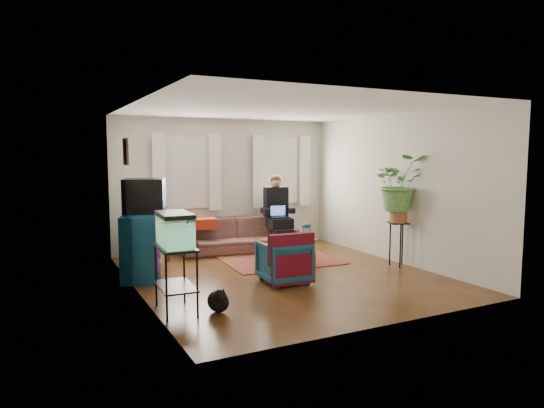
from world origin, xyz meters
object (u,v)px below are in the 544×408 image
aquarium_stand (176,279)px  coffee_table (286,252)px  plant_stand (398,244)px  side_table (151,242)px  armchair (284,260)px  dresser (143,245)px  sofa (238,229)px

aquarium_stand → coffee_table: (2.41, 1.63, -0.19)m
coffee_table → plant_stand: size_ratio=1.34×
side_table → aquarium_stand: 2.93m
side_table → coffee_table: (2.06, -1.28, -0.15)m
armchair → dresser: bearing=-32.8°
sofa → dresser: 2.36m
aquarium_stand → side_table: bearing=85.9°
dresser → aquarium_stand: (-0.01, -1.88, -0.10)m
aquarium_stand → armchair: (1.81, 0.60, -0.06)m
aquarium_stand → coffee_table: size_ratio=0.80×
dresser → aquarium_stand: bearing=-71.5°
aquarium_stand → plant_stand: aquarium_stand is taller
coffee_table → aquarium_stand: bearing=-158.1°
side_table → aquarium_stand: size_ratio=0.88×
side_table → plant_stand: (3.70, -2.25, 0.02)m
armchair → plant_stand: bearing=-175.5°
plant_stand → armchair: bearing=-178.3°
side_table → coffee_table: bearing=-31.9°
armchair → aquarium_stand: bearing=21.1°
armchair → sofa: bearing=-93.5°
side_table → plant_stand: plant_stand is taller
plant_stand → side_table: bearing=148.8°
coffee_table → plant_stand: plant_stand is taller
armchair → plant_stand: 2.24m
dresser → side_table: bearing=90.5°
armchair → coffee_table: 1.20m
sofa → armchair: (-0.27, -2.43, -0.10)m
dresser → aquarium_stand: 1.88m
sofa → aquarium_stand: sofa is taller
armchair → coffee_table: bearing=-117.3°
sofa → coffee_table: (0.33, -1.39, -0.24)m
armchair → plant_stand: (2.24, 0.07, 0.03)m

